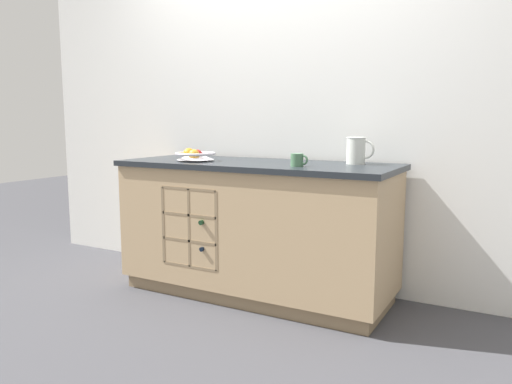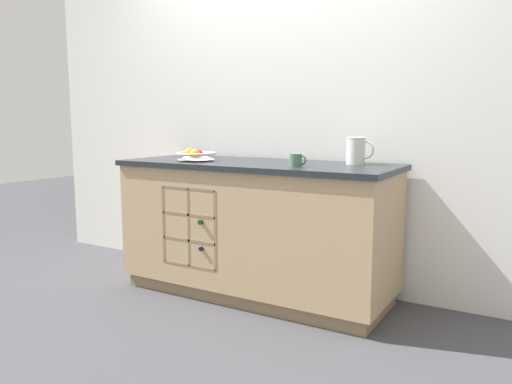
# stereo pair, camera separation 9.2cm
# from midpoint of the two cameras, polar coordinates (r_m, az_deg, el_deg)

# --- Properties ---
(ground_plane) EXTENTS (14.00, 14.00, 0.00)m
(ground_plane) POSITION_cam_midpoint_polar(r_m,az_deg,el_deg) (3.41, -0.79, -11.55)
(ground_plane) COLOR #424247
(back_wall) EXTENTS (4.40, 0.06, 2.55)m
(back_wall) POSITION_cam_midpoint_polar(r_m,az_deg,el_deg) (3.56, 2.38, 10.20)
(back_wall) COLOR white
(back_wall) RESTS_ON ground_plane
(kitchen_island) EXTENTS (1.81, 0.69, 0.88)m
(kitchen_island) POSITION_cam_midpoint_polar(r_m,az_deg,el_deg) (3.28, -0.87, -4.17)
(kitchen_island) COLOR #8B7354
(kitchen_island) RESTS_ON ground_plane
(fruit_bowl) EXTENTS (0.27, 0.27, 0.08)m
(fruit_bowl) POSITION_cam_midpoint_polar(r_m,az_deg,el_deg) (3.34, -7.79, 4.19)
(fruit_bowl) COLOR silver
(fruit_bowl) RESTS_ON kitchen_island
(white_pitcher) EXTENTS (0.18, 0.12, 0.17)m
(white_pitcher) POSITION_cam_midpoint_polar(r_m,az_deg,el_deg) (3.12, 10.58, 4.74)
(white_pitcher) COLOR silver
(white_pitcher) RESTS_ON kitchen_island
(ceramic_mug) EXTENTS (0.11, 0.07, 0.08)m
(ceramic_mug) POSITION_cam_midpoint_polar(r_m,az_deg,el_deg) (2.92, 3.86, 3.67)
(ceramic_mug) COLOR #4C7A56
(ceramic_mug) RESTS_ON kitchen_island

